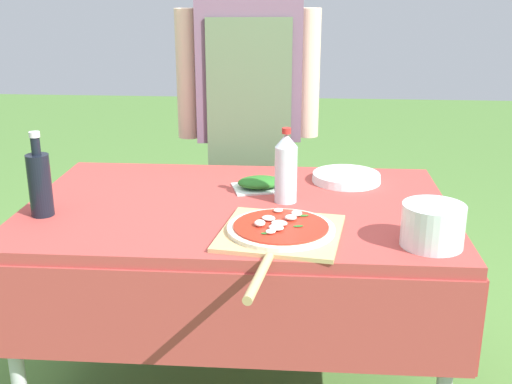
{
  "coord_description": "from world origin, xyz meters",
  "views": [
    {
      "loc": [
        0.2,
        -1.93,
        1.41
      ],
      "look_at": [
        0.06,
        0.0,
        0.77
      ],
      "focal_mm": 45.0,
      "sensor_mm": 36.0,
      "label": 1
    }
  ],
  "objects": [
    {
      "name": "prep_table",
      "position": [
        0.0,
        0.0,
        0.65
      ],
      "size": [
        1.36,
        0.89,
        0.73
      ],
      "color": "#A83D38",
      "rests_on": "ground"
    },
    {
      "name": "person_cook",
      "position": [
        -0.02,
        0.68,
        0.92
      ],
      "size": [
        0.58,
        0.23,
        1.55
      ],
      "rotation": [
        0.0,
        0.0,
        3.26
      ],
      "color": "#333D56",
      "rests_on": "ground"
    },
    {
      "name": "pizza_on_peel",
      "position": [
        0.15,
        -0.27,
        0.74
      ],
      "size": [
        0.37,
        0.6,
        0.05
      ],
      "rotation": [
        0.0,
        0.0,
        -0.15
      ],
      "color": "tan",
      "rests_on": "prep_table"
    },
    {
      "name": "oil_bottle",
      "position": [
        -0.58,
        -0.15,
        0.83
      ],
      "size": [
        0.07,
        0.07,
        0.26
      ],
      "color": "black",
      "rests_on": "prep_table"
    },
    {
      "name": "water_bottle",
      "position": [
        0.15,
        0.03,
        0.84
      ],
      "size": [
        0.07,
        0.07,
        0.24
      ],
      "color": "silver",
      "rests_on": "prep_table"
    },
    {
      "name": "herb_container",
      "position": [
        0.06,
        0.16,
        0.75
      ],
      "size": [
        0.21,
        0.18,
        0.04
      ],
      "rotation": [
        0.0,
        0.0,
        0.27
      ],
      "color": "silver",
      "rests_on": "prep_table"
    },
    {
      "name": "mixing_tub",
      "position": [
        0.56,
        -0.3,
        0.79
      ],
      "size": [
        0.17,
        0.17,
        0.12
      ],
      "primitive_type": "cylinder",
      "color": "silver",
      "rests_on": "prep_table"
    },
    {
      "name": "plate_stack",
      "position": [
        0.36,
        0.26,
        0.74
      ],
      "size": [
        0.24,
        0.24,
        0.03
      ],
      "color": "white",
      "rests_on": "prep_table"
    }
  ]
}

